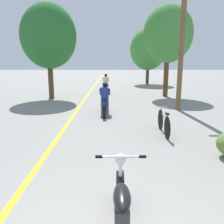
# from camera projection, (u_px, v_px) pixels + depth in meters

# --- Properties ---
(lane_stripe_center) EXTENTS (0.14, 48.00, 0.01)m
(lane_stripe_center) POSITION_uv_depth(u_px,v_px,m) (84.00, 99.00, 15.02)
(lane_stripe_center) COLOR yellow
(lane_stripe_center) RESTS_ON ground
(utility_pole) EXTENTS (1.10, 0.24, 6.54)m
(utility_pole) POSITION_uv_depth(u_px,v_px,m) (181.00, 39.00, 11.07)
(utility_pole) COLOR brown
(utility_pole) RESTS_ON ground
(roadside_tree_right_near) EXTENTS (3.20, 2.88, 5.92)m
(roadside_tree_right_near) POSITION_uv_depth(u_px,v_px,m) (167.00, 34.00, 15.29)
(roadside_tree_right_near) COLOR #513A23
(roadside_tree_right_near) RESTS_ON ground
(roadside_tree_right_far) EXTENTS (3.64, 3.27, 5.60)m
(roadside_tree_right_far) POSITION_uv_depth(u_px,v_px,m) (147.00, 49.00, 23.78)
(roadside_tree_right_far) COLOR #513A23
(roadside_tree_right_far) RESTS_ON ground
(roadside_tree_left) EXTENTS (3.40, 3.06, 5.80)m
(roadside_tree_left) POSITION_uv_depth(u_px,v_px,m) (47.00, 36.00, 14.38)
(roadside_tree_left) COLOR #513A23
(roadside_tree_left) RESTS_ON ground
(motorcycle_foreground) EXTENTS (0.77, 2.00, 0.99)m
(motorcycle_foreground) POSITION_uv_depth(u_px,v_px,m) (121.00, 208.00, 3.25)
(motorcycle_foreground) COLOR black
(motorcycle_foreground) RESTS_ON ground
(motorcycle_rider_lead) EXTENTS (0.50, 2.19, 1.45)m
(motorcycle_rider_lead) POSITION_uv_depth(u_px,v_px,m) (104.00, 102.00, 10.71)
(motorcycle_rider_lead) COLOR black
(motorcycle_rider_lead) RESTS_ON ground
(motorcycle_rider_far) EXTENTS (0.50, 2.22, 1.43)m
(motorcycle_rider_far) POSITION_uv_depth(u_px,v_px,m) (105.00, 86.00, 17.64)
(motorcycle_rider_far) COLOR black
(motorcycle_rider_far) RESTS_ON ground
(bicycle_parked) EXTENTS (0.44, 1.76, 0.83)m
(bicycle_parked) POSITION_uv_depth(u_px,v_px,m) (163.00, 123.00, 7.83)
(bicycle_parked) COLOR black
(bicycle_parked) RESTS_ON ground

